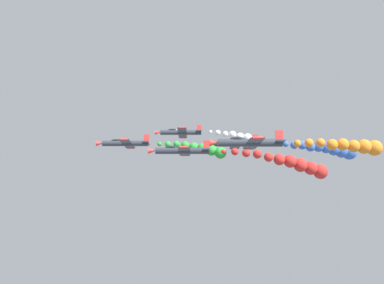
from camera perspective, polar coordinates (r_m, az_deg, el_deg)
The scene contains 10 objects.
airplane_lead at distance 86.13m, azimuth -8.81°, elevation -0.16°, with size 9.12×10.35×3.58m.
smoke_trail_lead at distance 83.60m, azimuth 1.44°, elevation -0.93°, with size 4.20×13.33×3.00m.
airplane_left_inner at distance 73.43m, azimuth -1.44°, elevation -1.13°, with size 9.17×10.35×3.49m.
smoke_trail_left_inner at distance 78.01m, azimuth 13.42°, elevation -2.85°, with size 5.08×19.24×6.12m.
airplane_right_inner at distance 96.83m, azimuth -1.60°, elevation 1.27°, with size 9.00×10.35×3.92m.
smoke_trail_right_inner at distance 96.59m, azimuth 6.56°, elevation 0.66°, with size 2.86×11.19×2.98m.
airplane_left_outer at distance 84.62m, azimuth 5.41°, elevation -0.18°, with size 9.03×10.35×3.83m.
smoke_trail_left_outer at distance 90.49m, azimuth 17.68°, elevation -0.90°, with size 4.76×18.67×4.23m.
airplane_right_outer at distance 61.67m, azimuth 7.46°, elevation -0.08°, with size 9.17×10.35×3.49m.
smoke_trail_right_outer at distance 66.48m, azimuth 20.33°, elevation -0.50°, with size 3.39×13.23×2.76m.
Camera 1 is at (-78.96, -0.21, 132.23)m, focal length 40.79 mm.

